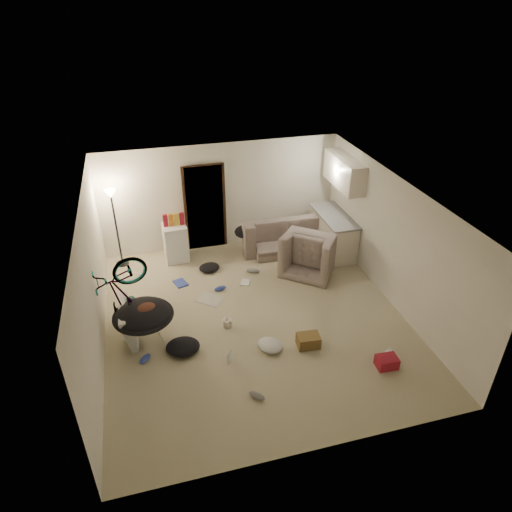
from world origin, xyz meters
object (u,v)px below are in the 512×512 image
object	(u,v)px
saucer_chair	(144,320)
juicer	(227,323)
bicycle	(127,314)
mini_fridge	(176,242)
kitchen_counter	(333,234)
drink_case_a	(308,341)
tv_box	(128,320)
floor_lamp	(114,212)
sofa	(285,235)
drink_case_b	(387,362)
armchair	(312,254)

from	to	relation	value
saucer_chair	juicer	size ratio (longest dim) A/B	4.76
bicycle	mini_fridge	world-z (taller)	bicycle
kitchen_counter	drink_case_a	world-z (taller)	kitchen_counter
tv_box	floor_lamp	bearing A→B (deg)	92.68
sofa	drink_case_b	xyz separation A→B (m)	(0.38, -4.27, -0.21)
armchair	tv_box	size ratio (longest dim) A/B	1.09
mini_fridge	saucer_chair	size ratio (longest dim) A/B	0.82
armchair	saucer_chair	xyz separation A→B (m)	(-3.72, -1.50, 0.09)
sofa	mini_fridge	world-z (taller)	mini_fridge
juicer	sofa	bearing A→B (deg)	52.72
mini_fridge	drink_case_b	size ratio (longest dim) A/B	2.52
drink_case_b	juicer	distance (m)	2.89
bicycle	sofa	bearing A→B (deg)	-67.13
sofa	tv_box	world-z (taller)	tv_box
mini_fridge	saucer_chair	world-z (taller)	mini_fridge
mini_fridge	tv_box	world-z (taller)	mini_fridge
floor_lamp	drink_case_b	distance (m)	6.24
sofa	tv_box	distance (m)	4.39
bicycle	tv_box	xyz separation A→B (m)	(0.00, -0.04, -0.11)
bicycle	juicer	size ratio (longest dim) A/B	7.59
juicer	saucer_chair	bearing A→B (deg)	179.04
tv_box	drink_case_a	xyz separation A→B (m)	(3.01, -1.10, -0.22)
sofa	kitchen_counter	bearing A→B (deg)	157.56
saucer_chair	juicer	xyz separation A→B (m)	(1.47, -0.02, -0.35)
bicycle	mini_fridge	distance (m)	2.66
drink_case_b	bicycle	bearing A→B (deg)	157.52
floor_lamp	bicycle	size ratio (longest dim) A/B	1.07
mini_fridge	juicer	distance (m)	2.77
drink_case_b	kitchen_counter	bearing A→B (deg)	83.59
sofa	armchair	xyz separation A→B (m)	(0.29, -1.06, 0.05)
kitchen_counter	floor_lamp	bearing A→B (deg)	172.34
armchair	bicycle	world-z (taller)	bicycle
bicycle	tv_box	size ratio (longest dim) A/B	1.67
saucer_chair	tv_box	distance (m)	0.36
kitchen_counter	sofa	xyz separation A→B (m)	(-1.02, 0.45, -0.13)
drink_case_a	juicer	world-z (taller)	drink_case_a
armchair	drink_case_b	distance (m)	3.23
kitchen_counter	bicycle	xyz separation A→B (m)	(-4.73, -1.86, 0.00)
juicer	mini_fridge	bearing A→B (deg)	103.10
bicycle	floor_lamp	bearing A→B (deg)	-6.78
kitchen_counter	juicer	bearing A→B (deg)	-144.51
armchair	mini_fridge	size ratio (longest dim) A/B	1.27
drink_case_b	saucer_chair	bearing A→B (deg)	158.88
floor_lamp	sofa	world-z (taller)	floor_lamp
kitchen_counter	sofa	bearing A→B (deg)	156.23
saucer_chair	armchair	bearing A→B (deg)	21.90
kitchen_counter	tv_box	world-z (taller)	kitchen_counter
tv_box	juicer	world-z (taller)	tv_box
mini_fridge	saucer_chair	xyz separation A→B (m)	(-0.85, -2.65, 0.01)
floor_lamp	bicycle	world-z (taller)	floor_lamp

